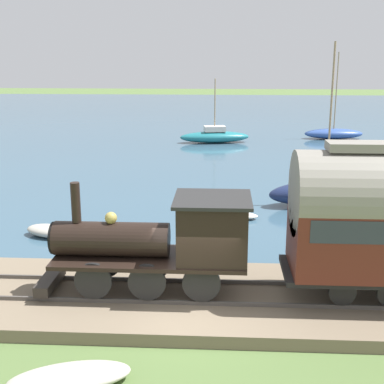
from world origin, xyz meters
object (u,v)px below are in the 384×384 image
sailboat_teal (215,136)px  rowboat_mid_harbor (346,239)px  sailboat_blue (334,133)px  beached_dinghy (69,377)px  rowboat_off_pier (50,231)px  sailboat_navy (326,191)px  rowboat_near_shore (233,215)px  steam_locomotive (169,238)px

sailboat_teal → rowboat_mid_harbor: (-24.30, -5.63, -0.37)m
sailboat_blue → beached_dinghy: bearing=158.0°
sailboat_teal → rowboat_off_pier: 25.00m
sailboat_navy → sailboat_teal: (18.66, 5.83, -0.16)m
rowboat_near_shore → rowboat_mid_harbor: size_ratio=0.91×
sailboat_navy → sailboat_blue: sailboat_navy is taller
sailboat_blue → beached_dinghy: (-36.86, 13.16, -0.27)m
sailboat_teal → rowboat_mid_harbor: size_ratio=2.30×
beached_dinghy → sailboat_blue: bearing=-19.6°
steam_locomotive → beached_dinghy: 5.01m
sailboat_navy → sailboat_teal: bearing=3.2°
rowboat_mid_harbor → rowboat_off_pier: (0.14, 12.05, 0.06)m
rowboat_near_shore → rowboat_off_pier: rowboat_off_pier is taller
steam_locomotive → sailboat_blue: (32.63, -11.27, -1.64)m
sailboat_teal → sailboat_blue: bearing=-85.5°
sailboat_navy → sailboat_teal: size_ratio=1.30×
rowboat_near_shore → beached_dinghy: size_ratio=0.80×
steam_locomotive → sailboat_blue: size_ratio=0.84×
sailboat_blue → rowboat_mid_harbor: bearing=167.6°
rowboat_mid_harbor → beached_dinghy: bearing=-176.9°
steam_locomotive → rowboat_mid_harbor: size_ratio=2.37×
steam_locomotive → rowboat_off_pier: bearing=43.7°
sailboat_blue → sailboat_teal: bearing=101.9°
rowboat_near_shore → rowboat_off_pier: bearing=120.1°
steam_locomotive → rowboat_near_shore: size_ratio=2.60×
sailboat_blue → rowboat_near_shore: size_ratio=3.09×
sailboat_teal → rowboat_off_pier: size_ratio=2.58×
sailboat_blue → rowboat_near_shore: sailboat_blue is taller
sailboat_blue → steam_locomotive: bearing=158.6°
sailboat_blue → rowboat_mid_harbor: (-26.95, 4.79, -0.31)m
sailboat_teal → sailboat_navy: bearing=-172.4°
rowboat_off_pier → rowboat_near_shore: bearing=-50.1°
rowboat_near_shore → steam_locomotive: bearing=175.7°
rowboat_mid_harbor → rowboat_off_pier: 12.05m
rowboat_near_shore → rowboat_off_pier: 8.16m
sailboat_navy → sailboat_blue: size_ratio=1.06×
rowboat_mid_harbor → rowboat_off_pier: rowboat_off_pier is taller
steam_locomotive → rowboat_off_pier: (5.82, 5.57, -1.88)m
sailboat_navy → beached_dinghy: sailboat_navy is taller
sailboat_navy → rowboat_near_shore: sailboat_navy is taller
sailboat_teal → rowboat_off_pier: sailboat_teal is taller
rowboat_near_shore → rowboat_mid_harbor: 5.41m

